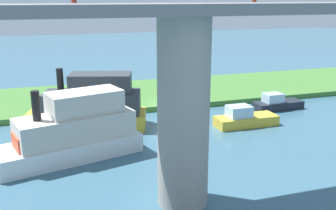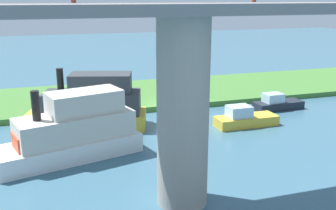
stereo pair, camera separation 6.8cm
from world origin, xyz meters
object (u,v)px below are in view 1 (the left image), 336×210
Objects in this scene: motorboat_white at (90,106)px; motorboat_red at (277,103)px; riverboat_paddlewheel at (244,118)px; mooring_post at (192,97)px; person_on_bank at (184,91)px; houseboat_blue at (73,132)px; bridge_pylon at (183,114)px.

motorboat_white reaches higher than motorboat_red.
mooring_post is at bearing -74.79° from riverboat_paddlewheel.
person_on_bank is 0.14× the size of motorboat_white.
motorboat_red is at bearing -162.93° from houseboat_blue.
motorboat_white is at bearing -16.06° from riverboat_paddlewheel.
person_on_bank reaches higher than motorboat_red.
motorboat_red is at bearing 154.25° from mooring_post.
person_on_bank is at bearing -32.97° from motorboat_red.
motorboat_white reaches higher than mooring_post.
bridge_pylon is 18.74m from mooring_post.
motorboat_white is 12.41m from riverboat_paddlewheel.
mooring_post is (-0.33, 1.39, -0.31)m from person_on_bank.
bridge_pylon is 1.97× the size of motorboat_red.
bridge_pylon is at bearing 48.28° from riverboat_paddlewheel.
riverboat_paddlewheel is at bearing 104.88° from person_on_bank.
mooring_post is at bearing -161.23° from motorboat_white.
houseboat_blue is (4.71, -7.69, -2.93)m from bridge_pylon.
riverboat_paddlewheel is (-11.87, 3.42, -1.16)m from motorboat_white.
motorboat_white is 17.13m from motorboat_red.
motorboat_white is (10.02, 3.40, 0.88)m from mooring_post.
motorboat_white is at bearing 18.77° from mooring_post.
bridge_pylon is 14.12m from riverboat_paddlewheel.
motorboat_red is 0.49× the size of houseboat_blue.
houseboat_blue is at bearing 37.90° from mooring_post.
bridge_pylon reaches higher than motorboat_red.
bridge_pylon is 1.82× the size of riverboat_paddlewheel.
motorboat_white is 2.08× the size of motorboat_red.
riverboat_paddlewheel is 6.23m from motorboat_red.
riverboat_paddlewheel is at bearing -131.72° from bridge_pylon.
riverboat_paddlewheel is (-8.99, -10.09, -4.07)m from bridge_pylon.
bridge_pylon reaches higher than mooring_post.
motorboat_red is (-5.22, -3.41, -0.05)m from riverboat_paddlewheel.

